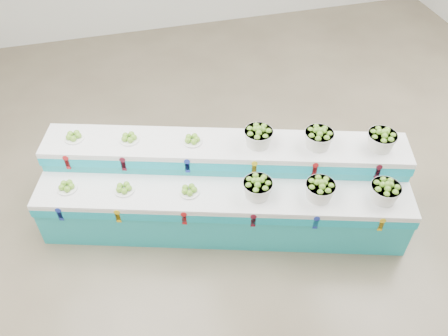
{
  "coord_description": "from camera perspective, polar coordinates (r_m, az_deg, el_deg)",
  "views": [
    {
      "loc": [
        -1.98,
        -4.04,
        4.72
      ],
      "look_at": [
        -0.98,
        -0.25,
        0.87
      ],
      "focal_mm": 37.17,
      "sensor_mm": 36.0,
      "label": 1
    }
  ],
  "objects": [
    {
      "name": "ground",
      "position": [
        6.52,
        7.81,
        -2.41
      ],
      "size": [
        10.0,
        10.0,
        0.0
      ],
      "primitive_type": "plane",
      "color": "brown",
      "rests_on": "ground"
    },
    {
      "name": "display_stand",
      "position": [
        5.75,
        0.0,
        -2.56
      ],
      "size": [
        4.6,
        2.41,
        1.02
      ],
      "primitive_type": null,
      "rotation": [
        0.0,
        0.0,
        -0.3
      ],
      "color": "#24AEB8",
      "rests_on": "ground"
    },
    {
      "name": "plate_lower_left",
      "position": [
        5.73,
        -18.79,
        -2.13
      ],
      "size": [
        0.3,
        0.3,
        0.1
      ],
      "primitive_type": "cylinder",
      "rotation": [
        0.0,
        0.0,
        -0.3
      ],
      "color": "white",
      "rests_on": "display_stand"
    },
    {
      "name": "plate_lower_mid",
      "position": [
        5.53,
        -12.21,
        -2.41
      ],
      "size": [
        0.3,
        0.3,
        0.1
      ],
      "primitive_type": "cylinder",
      "rotation": [
        0.0,
        0.0,
        -0.3
      ],
      "color": "white",
      "rests_on": "display_stand"
    },
    {
      "name": "plate_lower_right",
      "position": [
        5.4,
        -4.31,
        -2.7
      ],
      "size": [
        0.3,
        0.3,
        0.1
      ],
      "primitive_type": "cylinder",
      "rotation": [
        0.0,
        0.0,
        -0.3
      ],
      "color": "white",
      "rests_on": "display_stand"
    },
    {
      "name": "basket_lower_left",
      "position": [
        5.32,
        4.16,
        -2.41
      ],
      "size": [
        0.43,
        0.43,
        0.25
      ],
      "primitive_type": null,
      "rotation": [
        0.0,
        0.0,
        -0.3
      ],
      "color": "silver",
      "rests_on": "display_stand"
    },
    {
      "name": "basket_lower_mid",
      "position": [
        5.4,
        11.72,
        -2.59
      ],
      "size": [
        0.43,
        0.43,
        0.25
      ],
      "primitive_type": null,
      "rotation": [
        0.0,
        0.0,
        -0.3
      ],
      "color": "silver",
      "rests_on": "display_stand"
    },
    {
      "name": "basket_lower_right",
      "position": [
        5.58,
        19.19,
        -2.72
      ],
      "size": [
        0.43,
        0.43,
        0.25
      ],
      "primitive_type": null,
      "rotation": [
        0.0,
        0.0,
        -0.3
      ],
      "color": "silver",
      "rests_on": "display_stand"
    },
    {
      "name": "plate_upper_left",
      "position": [
        5.91,
        -18.0,
        3.77
      ],
      "size": [
        0.3,
        0.3,
        0.1
      ],
      "primitive_type": "cylinder",
      "rotation": [
        0.0,
        0.0,
        -0.3
      ],
      "color": "white",
      "rests_on": "display_stand"
    },
    {
      "name": "plate_upper_mid",
      "position": [
        5.71,
        -11.6,
        3.7
      ],
      "size": [
        0.3,
        0.3,
        0.1
      ],
      "primitive_type": "cylinder",
      "rotation": [
        0.0,
        0.0,
        -0.3
      ],
      "color": "white",
      "rests_on": "display_stand"
    },
    {
      "name": "plate_upper_right",
      "position": [
        5.59,
        -3.93,
        3.56
      ],
      "size": [
        0.3,
        0.3,
        0.1
      ],
      "primitive_type": "cylinder",
      "rotation": [
        0.0,
        0.0,
        -0.3
      ],
      "color": "white",
      "rests_on": "display_stand"
    },
    {
      "name": "basket_upper_left",
      "position": [
        5.51,
        4.25,
        3.93
      ],
      "size": [
        0.43,
        0.43,
        0.25
      ],
      "primitive_type": null,
      "rotation": [
        0.0,
        0.0,
        -0.3
      ],
      "color": "silver",
      "rests_on": "display_stand"
    },
    {
      "name": "basket_upper_mid",
      "position": [
        5.59,
        11.57,
        3.66
      ],
      "size": [
        0.43,
        0.43,
        0.25
      ],
      "primitive_type": null,
      "rotation": [
        0.0,
        0.0,
        -0.3
      ],
      "color": "silver",
      "rests_on": "display_stand"
    },
    {
      "name": "basket_upper_right",
      "position": [
        5.76,
        18.8,
        3.34
      ],
      "size": [
        0.43,
        0.43,
        0.25
      ],
      "primitive_type": null,
      "rotation": [
        0.0,
        0.0,
        -0.3
      ],
      "color": "silver",
      "rests_on": "display_stand"
    }
  ]
}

